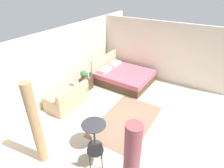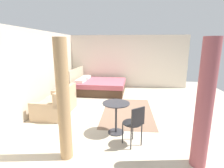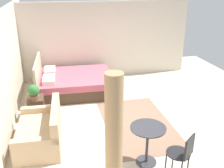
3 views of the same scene
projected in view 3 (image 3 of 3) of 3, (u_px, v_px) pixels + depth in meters
ground_plane at (131, 116)px, 6.38m from camera, size 8.95×8.66×0.02m
wall_back at (2, 78)px, 5.31m from camera, size 8.95×0.12×2.51m
wall_right at (106, 40)px, 8.58m from camera, size 0.12×5.66×2.51m
area_rug at (137, 123)px, 6.04m from camera, size 2.52×1.52×0.01m
bed at (74, 83)px, 7.65m from camera, size 1.87×2.23×1.05m
couch at (42, 132)px, 5.20m from camera, size 1.44×0.92×0.82m
nightstand at (36, 107)px, 6.30m from camera, size 0.46×0.38×0.49m
potted_plant at (34, 92)px, 6.05m from camera, size 0.27×0.27×0.38m
vase at (36, 91)px, 6.28m from camera, size 0.09×0.09×0.23m
balcony_table at (147, 138)px, 4.57m from camera, size 0.64×0.64×0.75m
cafe_chair_near_window at (183, 152)px, 4.18m from camera, size 0.56×0.56×0.87m
curtain_right at (114, 153)px, 3.27m from camera, size 0.23×0.23×2.19m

